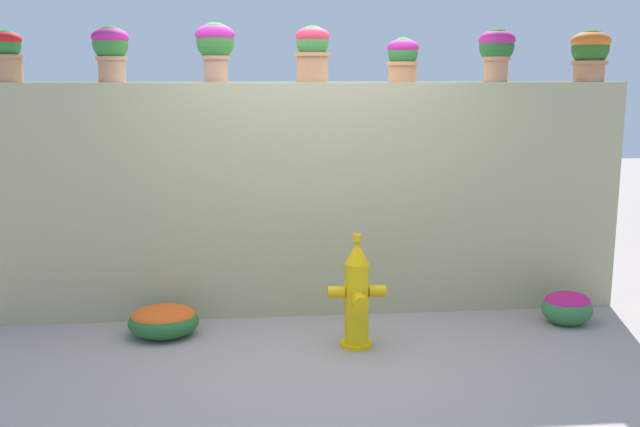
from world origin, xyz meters
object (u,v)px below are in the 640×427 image
(potted_plant_5, at_px, (497,49))
(flower_bush_left, at_px, (164,320))
(potted_plant_0, at_px, (7,52))
(potted_plant_6, at_px, (590,51))
(potted_plant_1, at_px, (111,48))
(flower_bush_right, at_px, (567,306))
(potted_plant_2, at_px, (215,44))
(potted_plant_4, at_px, (403,57))
(potted_plant_3, at_px, (312,50))
(fire_hydrant, at_px, (357,296))

(potted_plant_5, height_order, flower_bush_left, potted_plant_5)
(potted_plant_0, distance_m, potted_plant_6, 4.69)
(potted_plant_1, xyz_separation_m, flower_bush_left, (0.38, -0.48, -2.07))
(flower_bush_right, bearing_deg, flower_bush_left, 179.45)
(potted_plant_2, relative_size, potted_plant_6, 1.09)
(potted_plant_1, bearing_deg, potted_plant_4, -0.25)
(potted_plant_2, height_order, flower_bush_right, potted_plant_2)
(potted_plant_4, bearing_deg, potted_plant_1, 179.75)
(potted_plant_0, xyz_separation_m, potted_plant_6, (4.69, 0.00, 0.02))
(potted_plant_2, distance_m, potted_plant_3, 0.78)
(potted_plant_1, relative_size, fire_hydrant, 0.51)
(potted_plant_2, xyz_separation_m, potted_plant_6, (3.09, -0.05, -0.05))
(potted_plant_1, height_order, potted_plant_5, same)
(potted_plant_4, height_order, fire_hydrant, potted_plant_4)
(fire_hydrant, bearing_deg, potted_plant_4, 60.02)
(flower_bush_right, bearing_deg, potted_plant_1, 171.88)
(potted_plant_3, height_order, potted_plant_6, potted_plant_3)
(potted_plant_2, relative_size, potted_plant_3, 1.05)
(potted_plant_5, bearing_deg, potted_plant_3, 177.34)
(potted_plant_2, height_order, potted_plant_3, potted_plant_2)
(potted_plant_4, relative_size, flower_bush_left, 0.65)
(potted_plant_3, relative_size, fire_hydrant, 0.53)
(potted_plant_2, bearing_deg, potted_plant_5, -1.93)
(fire_hydrant, bearing_deg, potted_plant_6, 22.61)
(potted_plant_2, bearing_deg, potted_plant_6, -0.94)
(potted_plant_1, bearing_deg, potted_plant_2, 4.47)
(potted_plant_4, bearing_deg, potted_plant_6, 0.82)
(potted_plant_5, height_order, fire_hydrant, potted_plant_5)
(potted_plant_3, height_order, potted_plant_4, potted_plant_3)
(potted_plant_3, bearing_deg, flower_bush_left, -155.88)
(potted_plant_6, distance_m, flower_bush_right, 2.13)
(potted_plant_5, bearing_deg, fire_hydrant, -146.44)
(potted_plant_5, bearing_deg, potted_plant_0, 179.68)
(potted_plant_4, distance_m, flower_bush_right, 2.42)
(potted_plant_1, distance_m, fire_hydrant, 2.71)
(potted_plant_1, height_order, potted_plant_3, potted_plant_3)
(potted_plant_4, height_order, flower_bush_left, potted_plant_4)
(fire_hydrant, bearing_deg, potted_plant_0, 161.81)
(potted_plant_2, bearing_deg, potted_plant_0, -178.00)
(potted_plant_0, distance_m, potted_plant_4, 3.10)
(potted_plant_0, distance_m, potted_plant_2, 1.59)
(potted_plant_3, bearing_deg, flower_bush_right, -15.78)
(potted_plant_2, distance_m, flower_bush_right, 3.53)
(potted_plant_2, bearing_deg, flower_bush_right, -11.66)
(potted_plant_4, distance_m, potted_plant_6, 1.59)
(potted_plant_3, relative_size, potted_plant_4, 1.26)
(potted_plant_5, bearing_deg, potted_plant_2, 178.07)
(potted_plant_6, bearing_deg, potted_plant_3, 178.92)
(flower_bush_right, bearing_deg, potted_plant_4, 158.65)
(fire_hydrant, bearing_deg, potted_plant_5, 33.56)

